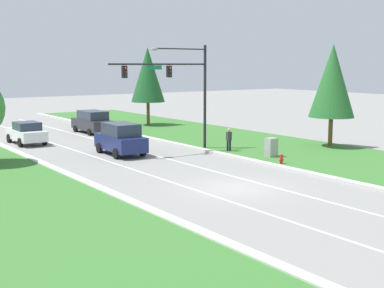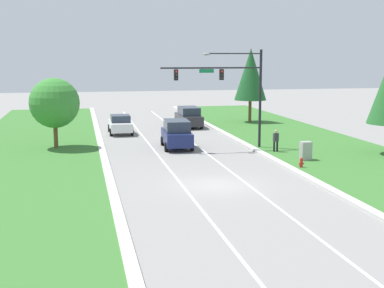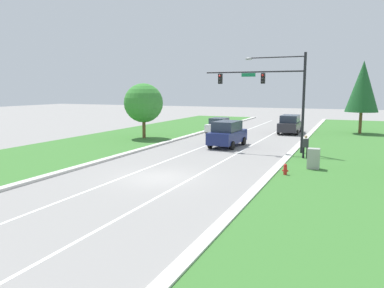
% 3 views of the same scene
% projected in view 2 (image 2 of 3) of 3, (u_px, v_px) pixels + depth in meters
% --- Properties ---
extents(ground_plane, '(160.00, 160.00, 0.00)m').
position_uv_depth(ground_plane, '(215.00, 185.00, 29.38)').
color(ground_plane, gray).
extents(curb_strip_right, '(0.50, 90.00, 0.15)m').
position_uv_depth(curb_strip_right, '(311.00, 179.00, 30.52)').
color(curb_strip_right, beige).
rests_on(curb_strip_right, ground_plane).
extents(curb_strip_left, '(0.50, 90.00, 0.15)m').
position_uv_depth(curb_strip_left, '(112.00, 189.00, 28.23)').
color(curb_strip_left, beige).
rests_on(curb_strip_left, ground_plane).
extents(grass_verge_left, '(10.00, 90.00, 0.08)m').
position_uv_depth(grass_verge_left, '(8.00, 195.00, 27.17)').
color(grass_verge_left, '#38702D').
rests_on(grass_verge_left, ground_plane).
extents(lane_stripe_inner_left, '(0.14, 81.00, 0.01)m').
position_uv_depth(lane_stripe_inner_left, '(183.00, 187.00, 29.02)').
color(lane_stripe_inner_left, white).
rests_on(lane_stripe_inner_left, ground_plane).
extents(lane_stripe_inner_right, '(0.14, 81.00, 0.01)m').
position_uv_depth(lane_stripe_inner_right, '(247.00, 184.00, 29.75)').
color(lane_stripe_inner_right, white).
rests_on(lane_stripe_inner_right, ground_plane).
extents(traffic_signal_mast, '(7.77, 0.41, 7.51)m').
position_uv_depth(traffic_signal_mast, '(232.00, 83.00, 40.06)').
color(traffic_signal_mast, black).
rests_on(traffic_signal_mast, ground_plane).
extents(navy_suv, '(2.36, 4.75, 2.18)m').
position_uv_depth(navy_suv, '(177.00, 134.00, 41.08)').
color(navy_suv, navy).
rests_on(navy_suv, ground_plane).
extents(white_sedan, '(2.09, 4.62, 1.74)m').
position_uv_depth(white_sedan, '(120.00, 124.00, 48.76)').
color(white_sedan, white).
rests_on(white_sedan, ground_plane).
extents(charcoal_suv, '(2.19, 5.01, 2.02)m').
position_uv_depth(charcoal_suv, '(189.00, 117.00, 53.35)').
color(charcoal_suv, '#28282D').
rests_on(charcoal_suv, ground_plane).
extents(utility_cabinet, '(0.70, 0.60, 1.31)m').
position_uv_depth(utility_cabinet, '(306.00, 151.00, 36.14)').
color(utility_cabinet, '#9E9E99').
rests_on(utility_cabinet, ground_plane).
extents(pedestrian, '(0.41, 0.28, 1.69)m').
position_uv_depth(pedestrian, '(276.00, 140.00, 39.21)').
color(pedestrian, black).
rests_on(pedestrian, ground_plane).
extents(fire_hydrant, '(0.34, 0.20, 0.70)m').
position_uv_depth(fire_hydrant, '(301.00, 163.00, 33.73)').
color(fire_hydrant, red).
rests_on(fire_hydrant, ground_plane).
extents(conifer_near_right_tree, '(3.39, 3.39, 7.84)m').
position_uv_depth(conifer_near_right_tree, '(251.00, 74.00, 56.21)').
color(conifer_near_right_tree, brown).
rests_on(conifer_near_right_tree, ground_plane).
extents(oak_near_left_tree, '(3.79, 3.79, 5.41)m').
position_uv_depth(oak_near_left_tree, '(54.00, 103.00, 40.46)').
color(oak_near_left_tree, brown).
rests_on(oak_near_left_tree, ground_plane).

